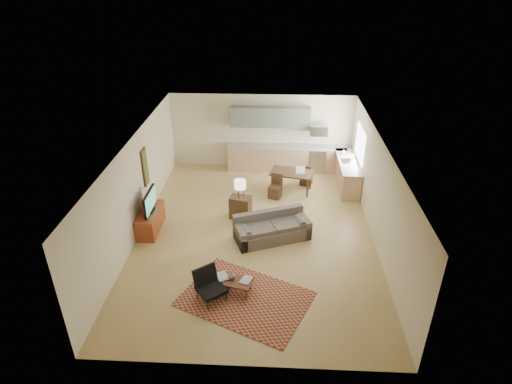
# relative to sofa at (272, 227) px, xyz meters

# --- Properties ---
(room) EXTENTS (9.00, 9.00, 9.00)m
(room) POSITION_rel_sofa_xyz_m (-0.47, 0.25, 0.98)
(room) COLOR tan
(room) RESTS_ON ground
(kitchen_counter_back) EXTENTS (4.26, 0.64, 0.92)m
(kitchen_counter_back) POSITION_rel_sofa_xyz_m (0.43, 4.43, 0.09)
(kitchen_counter_back) COLOR tan
(kitchen_counter_back) RESTS_ON ground
(kitchen_counter_right) EXTENTS (0.64, 2.26, 0.92)m
(kitchen_counter_right) POSITION_rel_sofa_xyz_m (2.46, 3.25, 0.09)
(kitchen_counter_right) COLOR tan
(kitchen_counter_right) RESTS_ON ground
(kitchen_range) EXTENTS (0.62, 0.62, 0.90)m
(kitchen_range) POSITION_rel_sofa_xyz_m (1.53, 4.43, 0.08)
(kitchen_range) COLOR #A5A8AD
(kitchen_range) RESTS_ON ground
(kitchen_microwave) EXTENTS (0.62, 0.40, 0.35)m
(kitchen_microwave) POSITION_rel_sofa_xyz_m (1.53, 4.45, 1.18)
(kitchen_microwave) COLOR #A5A8AD
(kitchen_microwave) RESTS_ON room
(upper_cabinets) EXTENTS (2.80, 0.34, 0.70)m
(upper_cabinets) POSITION_rel_sofa_xyz_m (-0.17, 4.58, 1.58)
(upper_cabinets) COLOR slate
(upper_cabinets) RESTS_ON room
(window_right) EXTENTS (0.02, 1.40, 1.05)m
(window_right) POSITION_rel_sofa_xyz_m (2.76, 3.25, 1.18)
(window_right) COLOR white
(window_right) RESTS_ON room
(wall_art_left) EXTENTS (0.06, 0.42, 1.10)m
(wall_art_left) POSITION_rel_sofa_xyz_m (-3.68, 1.15, 1.18)
(wall_art_left) COLOR olive
(wall_art_left) RESTS_ON room
(triptych) EXTENTS (1.70, 0.04, 0.50)m
(triptych) POSITION_rel_sofa_xyz_m (-0.57, 4.72, 1.38)
(triptych) COLOR beige
(triptych) RESTS_ON room
(rug) EXTENTS (3.30, 2.89, 0.02)m
(rug) POSITION_rel_sofa_xyz_m (-0.57, -2.43, -0.36)
(rug) COLOR maroon
(rug) RESTS_ON floor
(sofa) EXTENTS (2.29, 1.61, 0.73)m
(sofa) POSITION_rel_sofa_xyz_m (0.00, 0.00, 0.00)
(sofa) COLOR #60554E
(sofa) RESTS_ON floor
(coffee_table) EXTENTS (1.24, 0.72, 0.35)m
(coffee_table) POSITION_rel_sofa_xyz_m (-1.00, -2.16, -0.19)
(coffee_table) COLOR #512817
(coffee_table) RESTS_ON floor
(book_a) EXTENTS (0.50, 0.52, 0.03)m
(book_a) POSITION_rel_sofa_xyz_m (-1.23, -2.15, -0.00)
(book_a) COLOR maroon
(book_a) RESTS_ON coffee_table
(book_b) EXTENTS (0.43, 0.45, 0.02)m
(book_b) POSITION_rel_sofa_xyz_m (-0.66, -2.15, -0.01)
(book_b) COLOR navy
(book_b) RESTS_ON coffee_table
(vase) EXTENTS (0.23, 0.23, 0.18)m
(vase) POSITION_rel_sofa_xyz_m (-0.90, -2.14, 0.07)
(vase) COLOR black
(vase) RESTS_ON coffee_table
(armchair) EXTENTS (0.93, 0.93, 0.75)m
(armchair) POSITION_rel_sofa_xyz_m (-1.32, -2.49, 0.01)
(armchair) COLOR black
(armchair) RESTS_ON floor
(tv_credenza) EXTENTS (0.51, 1.33, 0.61)m
(tv_credenza) POSITION_rel_sofa_xyz_m (-3.44, 0.28, -0.06)
(tv_credenza) COLOR maroon
(tv_credenza) RESTS_ON floor
(tv) EXTENTS (0.10, 1.02, 0.61)m
(tv) POSITION_rel_sofa_xyz_m (-3.39, 0.28, 0.56)
(tv) COLOR black
(tv) RESTS_ON tv_credenza
(console_table) EXTENTS (0.68, 0.53, 0.70)m
(console_table) POSITION_rel_sofa_xyz_m (-0.95, 1.05, -0.02)
(console_table) COLOR #3B2719
(console_table) RESTS_ON floor
(table_lamp) EXTENTS (0.37, 0.37, 0.56)m
(table_lamp) POSITION_rel_sofa_xyz_m (-0.95, 1.05, 0.61)
(table_lamp) COLOR beige
(table_lamp) RESTS_ON console_table
(dining_table) EXTENTS (1.50, 1.06, 0.69)m
(dining_table) POSITION_rel_sofa_xyz_m (0.58, 2.83, -0.02)
(dining_table) COLOR #3B2719
(dining_table) RESTS_ON floor
(dining_chair_near) EXTENTS (0.48, 0.49, 0.78)m
(dining_chair_near) POSITION_rel_sofa_xyz_m (0.06, 2.35, 0.03)
(dining_chair_near) COLOR #3B2719
(dining_chair_near) RESTS_ON floor
(dining_chair_far) EXTENTS (0.47, 0.48, 0.76)m
(dining_chair_far) POSITION_rel_sofa_xyz_m (1.11, 3.32, 0.02)
(dining_chair_far) COLOR #3B2719
(dining_chair_far) RESTS_ON floor
(laptop) EXTENTS (0.31, 0.25, 0.22)m
(laptop) POSITION_rel_sofa_xyz_m (0.85, 2.74, 0.43)
(laptop) COLOR #A5A8AD
(laptop) RESTS_ON dining_table
(soap_bottle) EXTENTS (0.09, 0.10, 0.19)m
(soap_bottle) POSITION_rel_sofa_xyz_m (2.36, 3.81, 0.65)
(soap_bottle) COLOR beige
(soap_bottle) RESTS_ON kitchen_counter_right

